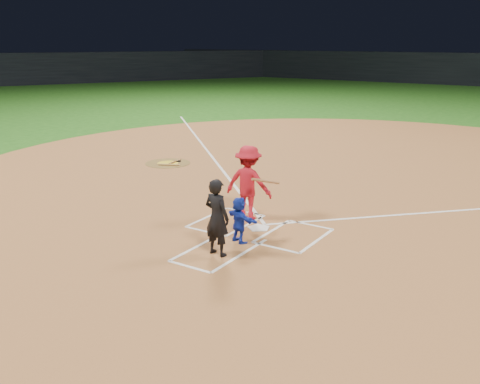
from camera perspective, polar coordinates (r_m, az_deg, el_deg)
The scene contains 13 objects.
ground at distance 13.35m, azimuth 2.02°, elevation -3.92°, with size 120.00×120.00×0.00m, color #1D5214.
home_plate_dirt at distance 18.54m, azimuth 11.58°, elevation 1.50°, with size 28.00×28.00×0.01m, color brown.
stadium_wall_left at distance 59.68m, azimuth -21.96°, elevation 12.07°, with size 1.20×60.00×3.20m, color black.
home_plate at distance 13.34m, azimuth 2.02°, elevation -3.84°, with size 0.60×0.60×0.02m, color silver.
on_deck_circle at distance 20.45m, azimuth -7.71°, elevation 3.07°, with size 1.70×1.70×0.01m, color brown.
on_deck_logo at distance 20.44m, azimuth -7.71°, elevation 3.08°, with size 0.80×0.80×0.00m, color gold.
on_deck_bat_a at distance 20.53m, azimuth -6.94°, elevation 3.25°, with size 0.06×0.06×0.84m, color #A26D3B.
on_deck_bat_c at distance 20.03m, azimuth -7.61°, elevation 2.90°, with size 0.06×0.06×0.84m, color #A67B3C.
bat_weight_donut at distance 20.61m, azimuth -6.57°, elevation 3.30°, with size 0.19×0.19×0.05m, color black.
catcher at distance 12.28m, azimuth -0.08°, elevation -2.98°, with size 1.01×0.32×1.08m, color #1630B8.
umpire at distance 11.48m, azimuth -2.48°, elevation -2.72°, with size 0.62×0.41×1.71m, color black.
chalk_markings at distance 17.89m, azimuth 10.74°, elevation 1.05°, with size 28.35×17.32×0.01m.
batter_at_plate at distance 13.75m, azimuth 0.91°, elevation 0.98°, with size 1.47×0.98×1.94m.
Camera 1 is at (6.40, -10.79, 4.55)m, focal length 40.00 mm.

